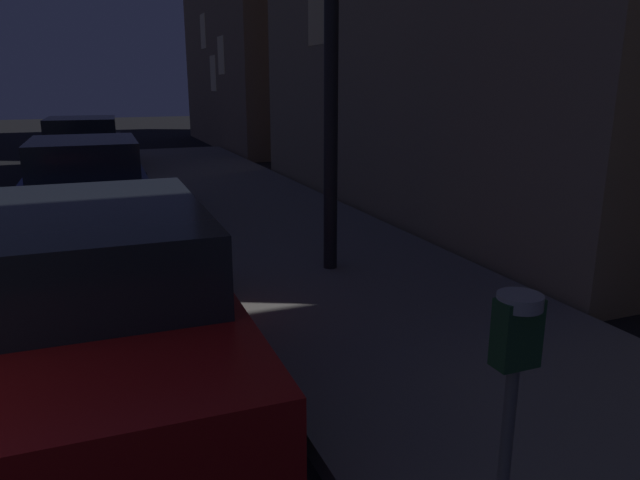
% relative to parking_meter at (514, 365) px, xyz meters
% --- Properties ---
extents(sidewalk, '(3.20, 36.00, 0.15)m').
position_rel_parking_meter_xyz_m(sidewalk, '(1.13, 0.56, -1.07)').
color(sidewalk, slate).
rests_on(sidewalk, ground).
extents(parking_meter, '(0.19, 0.19, 1.31)m').
position_rel_parking_meter_xyz_m(parking_meter, '(0.00, 0.00, 0.00)').
color(parking_meter, '#59595B').
rests_on(parking_meter, sidewalk).
extents(car_red, '(2.09, 4.31, 1.43)m').
position_rel_parking_meter_xyz_m(car_red, '(-1.62, 2.65, -0.43)').
color(car_red, maroon).
rests_on(car_red, ground).
extents(car_blue, '(2.14, 4.28, 1.43)m').
position_rel_parking_meter_xyz_m(car_blue, '(-1.62, 8.34, -0.44)').
color(car_blue, navy).
rests_on(car_blue, ground).
extents(car_black, '(2.29, 4.35, 1.43)m').
position_rel_parking_meter_xyz_m(car_black, '(-1.62, 14.59, -0.44)').
color(car_black, black).
rests_on(car_black, ground).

